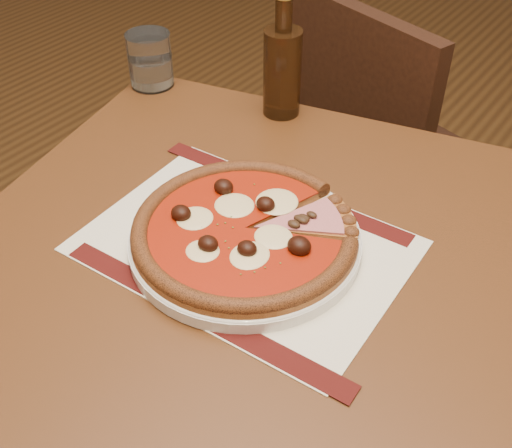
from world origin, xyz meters
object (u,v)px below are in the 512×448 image
at_px(plate, 245,240).
at_px(water_glass, 150,60).
at_px(table, 248,298).
at_px(chair_far, 379,152).
at_px(pizza, 245,230).
at_px(bottle, 282,68).

bearing_deg(plate, water_glass, 147.60).
height_order(table, chair_far, chair_far).
distance_m(table, pizza, 0.13).
distance_m(table, water_glass, 0.53).
distance_m(table, bottle, 0.42).
bearing_deg(water_glass, plate, -32.40).
xyz_separation_m(chair_far, water_glass, (-0.31, -0.41, 0.31)).
height_order(table, water_glass, water_glass).
xyz_separation_m(pizza, bottle, (-0.16, 0.33, 0.06)).
height_order(table, bottle, bottle).
height_order(table, plate, plate).
distance_m(table, plate, 0.11).
bearing_deg(chair_far, table, 116.65).
bearing_deg(plate, table, -11.59).
xyz_separation_m(table, chair_far, (-0.12, 0.68, -0.15)).
relative_size(chair_far, plate, 2.71).
bearing_deg(table, bottle, 117.07).
xyz_separation_m(plate, pizza, (-0.00, -0.00, 0.02)).
xyz_separation_m(chair_far, pizza, (0.11, -0.68, 0.29)).
xyz_separation_m(table, bottle, (-0.17, 0.33, 0.19)).
distance_m(plate, bottle, 0.38).
height_order(water_glass, bottle, bottle).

